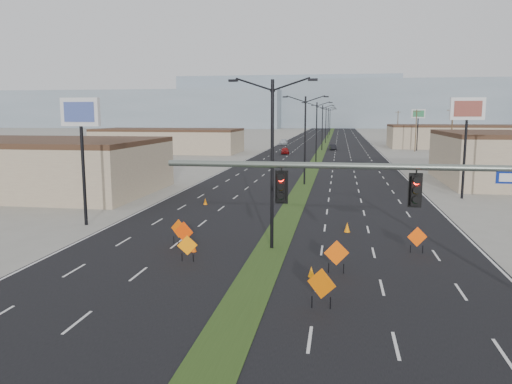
% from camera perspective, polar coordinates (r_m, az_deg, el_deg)
% --- Properties ---
extents(ground, '(600.00, 600.00, 0.00)m').
position_cam_1_polar(ground, '(19.15, -3.20, -15.89)').
color(ground, gray).
rests_on(ground, ground).
extents(road_surface, '(25.00, 400.00, 0.02)m').
position_cam_1_polar(road_surface, '(117.29, 7.60, 4.88)').
color(road_surface, black).
rests_on(road_surface, ground).
extents(median_strip, '(2.00, 400.00, 0.04)m').
position_cam_1_polar(median_strip, '(117.29, 7.60, 4.88)').
color(median_strip, '#2A4217').
rests_on(median_strip, ground).
extents(building_sw_far, '(30.00, 14.00, 4.50)m').
position_cam_1_polar(building_sw_far, '(108.23, -9.93, 5.69)').
color(building_sw_far, tan).
rests_on(building_sw_far, ground).
extents(building_se_far, '(44.00, 16.00, 5.00)m').
position_cam_1_polar(building_se_far, '(131.57, 24.64, 5.67)').
color(building_se_far, tan).
rests_on(building_se_far, ground).
extents(mesa_west, '(180.00, 50.00, 22.00)m').
position_cam_1_polar(mesa_west, '(321.77, -13.33, 9.17)').
color(mesa_west, gray).
rests_on(mesa_west, ground).
extents(mesa_center, '(220.00, 50.00, 28.00)m').
position_cam_1_polar(mesa_center, '(319.06, 16.22, 9.60)').
color(mesa_center, gray).
rests_on(mesa_center, ground).
extents(mesa_backdrop, '(140.00, 50.00, 32.00)m').
position_cam_1_polar(mesa_backdrop, '(338.74, 3.81, 10.21)').
color(mesa_backdrop, gray).
rests_on(mesa_backdrop, ground).
extents(signal_mast, '(16.30, 0.60, 8.00)m').
position_cam_1_polar(signal_mast, '(19.78, 23.04, -1.22)').
color(signal_mast, slate).
rests_on(signal_mast, ground).
extents(streetlight_0, '(5.15, 0.24, 10.02)m').
position_cam_1_polar(streetlight_0, '(29.33, 1.86, 3.79)').
color(streetlight_0, black).
rests_on(streetlight_0, ground).
extents(streetlight_1, '(5.15, 0.24, 10.02)m').
position_cam_1_polar(streetlight_1, '(57.14, 5.62, 6.23)').
color(streetlight_1, black).
rests_on(streetlight_1, ground).
extents(streetlight_2, '(5.15, 0.24, 10.02)m').
position_cam_1_polar(streetlight_2, '(85.08, 6.93, 7.06)').
color(streetlight_2, black).
rests_on(streetlight_2, ground).
extents(streetlight_3, '(5.15, 0.24, 10.02)m').
position_cam_1_polar(streetlight_3, '(113.05, 7.59, 7.48)').
color(streetlight_3, black).
rests_on(streetlight_3, ground).
extents(streetlight_4, '(5.15, 0.24, 10.02)m').
position_cam_1_polar(streetlight_4, '(141.03, 7.99, 7.74)').
color(streetlight_4, black).
rests_on(streetlight_4, ground).
extents(streetlight_5, '(5.15, 0.24, 10.02)m').
position_cam_1_polar(streetlight_5, '(169.02, 8.25, 7.91)').
color(streetlight_5, black).
rests_on(streetlight_5, ground).
extents(streetlight_6, '(5.15, 0.24, 10.02)m').
position_cam_1_polar(streetlight_6, '(197.01, 8.44, 8.03)').
color(streetlight_6, black).
rests_on(streetlight_6, ground).
extents(utility_pole_1, '(1.60, 0.20, 9.00)m').
position_cam_1_polar(utility_pole_1, '(78.69, 21.42, 5.83)').
color(utility_pole_1, '#4C3823').
rests_on(utility_pole_1, ground).
extents(utility_pole_2, '(1.60, 0.20, 9.00)m').
position_cam_1_polar(utility_pole_2, '(113.16, 17.80, 6.76)').
color(utility_pole_2, '#4C3823').
rests_on(utility_pole_2, ground).
extents(utility_pole_3, '(1.60, 0.20, 9.00)m').
position_cam_1_polar(utility_pole_3, '(147.87, 15.88, 7.25)').
color(utility_pole_3, '#4C3823').
rests_on(utility_pole_3, ground).
extents(car_left, '(2.10, 4.13, 1.35)m').
position_cam_1_polar(car_left, '(101.84, 3.34, 4.73)').
color(car_left, maroon).
rests_on(car_left, ground).
extents(car_mid, '(1.75, 4.03, 1.29)m').
position_cam_1_polar(car_mid, '(114.71, 8.79, 5.09)').
color(car_mid, black).
rests_on(car_mid, ground).
extents(car_far, '(2.09, 4.87, 1.40)m').
position_cam_1_polar(car_far, '(133.13, 3.15, 5.71)').
color(car_far, silver).
rests_on(car_far, ground).
extents(construction_sign_0, '(1.24, 0.29, 1.68)m').
position_cam_1_polar(construction_sign_0, '(30.30, -8.25, -4.63)').
color(construction_sign_0, '#EE3D05').
rests_on(construction_sign_0, ground).
extents(construction_sign_1, '(1.12, 0.45, 1.57)m').
position_cam_1_polar(construction_sign_1, '(31.47, -8.82, -4.26)').
color(construction_sign_1, '#D95004').
rests_on(construction_sign_1, ground).
extents(construction_sign_2, '(1.07, 0.36, 1.48)m').
position_cam_1_polar(construction_sign_2, '(27.70, -7.85, -6.17)').
color(construction_sign_2, orange).
rests_on(construction_sign_2, ground).
extents(construction_sign_3, '(1.21, 0.57, 1.74)m').
position_cam_1_polar(construction_sign_3, '(21.15, 7.50, -10.50)').
color(construction_sign_3, '#D55B04').
rests_on(construction_sign_3, ground).
extents(construction_sign_4, '(1.28, 0.31, 1.73)m').
position_cam_1_polar(construction_sign_4, '(25.75, 9.18, -7.01)').
color(construction_sign_4, '#F25505').
rests_on(construction_sign_4, ground).
extents(construction_sign_5, '(1.16, 0.30, 1.57)m').
position_cam_1_polar(construction_sign_5, '(30.52, 17.94, -5.01)').
color(construction_sign_5, '#FF4D05').
rests_on(construction_sign_5, ground).
extents(cone_0, '(0.36, 0.36, 0.57)m').
position_cam_1_polar(cone_0, '(29.69, -7.14, -6.29)').
color(cone_0, '#E74E04').
rests_on(cone_0, ground).
extents(cone_1, '(0.37, 0.37, 0.56)m').
position_cam_1_polar(cone_1, '(25.23, 6.34, -9.05)').
color(cone_1, orange).
rests_on(cone_1, ground).
extents(cone_2, '(0.53, 0.53, 0.69)m').
position_cam_1_polar(cone_2, '(34.82, 10.38, -4.00)').
color(cone_2, orange).
rests_on(cone_2, ground).
extents(cone_3, '(0.45, 0.45, 0.59)m').
position_cam_1_polar(cone_3, '(44.78, -5.82, -1.10)').
color(cone_3, orange).
rests_on(cone_3, ground).
extents(pole_sign_west, '(3.01, 0.63, 9.18)m').
position_cam_1_polar(pole_sign_west, '(37.86, -19.40, 7.55)').
color(pole_sign_west, black).
rests_on(pole_sign_west, ground).
extents(pole_sign_east_near, '(3.13, 0.47, 9.57)m').
position_cam_1_polar(pole_sign_east_near, '(51.27, 22.98, 7.95)').
color(pole_sign_east_near, black).
rests_on(pole_sign_east_near, ground).
extents(pole_sign_east_far, '(2.90, 1.44, 9.14)m').
position_cam_1_polar(pole_sign_east_far, '(116.73, 18.05, 8.16)').
color(pole_sign_east_far, black).
rests_on(pole_sign_east_far, ground).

